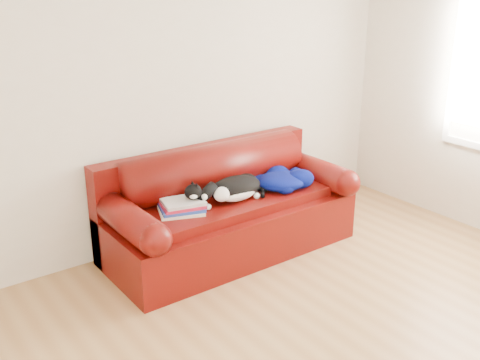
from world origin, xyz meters
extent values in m
plane|color=olive|center=(0.00, 0.00, 0.00)|extent=(4.50, 4.50, 0.00)
cube|color=beige|center=(0.00, 2.00, 1.30)|extent=(4.50, 0.02, 2.60)
cube|color=#3D0B02|center=(0.13, 1.50, 0.21)|extent=(2.10, 0.90, 0.42)
cube|color=#3D0B02|center=(0.13, 1.45, 0.45)|extent=(1.66, 0.62, 0.10)
cylinder|color=black|center=(-0.80, 1.17, 0.03)|extent=(0.06, 0.06, 0.05)
cylinder|color=black|center=(1.06, 1.17, 0.03)|extent=(0.06, 0.06, 0.05)
cylinder|color=black|center=(-0.80, 1.83, 0.03)|extent=(0.06, 0.06, 0.05)
cylinder|color=black|center=(1.06, 1.83, 0.03)|extent=(0.06, 0.06, 0.05)
cube|color=#3D0B02|center=(0.13, 1.86, 0.42)|extent=(2.10, 0.18, 0.85)
cylinder|color=#3D0B02|center=(0.13, 1.75, 0.68)|extent=(1.70, 0.40, 0.40)
cylinder|color=#3D0B02|center=(-0.80, 1.50, 0.54)|extent=(0.24, 0.88, 0.24)
sphere|color=#3D0B02|center=(-0.80, 1.06, 0.54)|extent=(0.24, 0.24, 0.24)
cylinder|color=#3D0B02|center=(1.06, 1.50, 0.54)|extent=(0.24, 0.88, 0.24)
sphere|color=#3D0B02|center=(1.06, 1.06, 0.54)|extent=(0.24, 0.24, 0.24)
cube|color=silver|center=(-0.36, 1.43, 0.51)|extent=(0.41, 0.36, 0.02)
cube|color=white|center=(-0.36, 1.43, 0.51)|extent=(0.39, 0.35, 0.02)
cube|color=#1F40A8|center=(-0.36, 1.43, 0.54)|extent=(0.39, 0.34, 0.02)
cube|color=white|center=(-0.36, 1.43, 0.54)|extent=(0.37, 0.33, 0.02)
cube|color=#B91533|center=(-0.36, 1.43, 0.56)|extent=(0.37, 0.32, 0.02)
cube|color=white|center=(-0.36, 1.43, 0.56)|extent=(0.36, 0.31, 0.02)
cube|color=#B6B8BD|center=(-0.36, 1.43, 0.59)|extent=(0.35, 0.30, 0.02)
cube|color=white|center=(-0.36, 1.43, 0.59)|extent=(0.34, 0.28, 0.02)
ellipsoid|color=black|center=(0.13, 1.41, 0.60)|extent=(0.51, 0.33, 0.20)
ellipsoid|color=white|center=(0.12, 1.35, 0.56)|extent=(0.35, 0.20, 0.12)
ellipsoid|color=white|center=(-0.05, 1.35, 0.60)|extent=(0.15, 0.14, 0.12)
ellipsoid|color=black|center=(0.27, 1.44, 0.58)|extent=(0.22, 0.22, 0.17)
ellipsoid|color=black|center=(-0.17, 1.36, 0.66)|extent=(0.16, 0.15, 0.12)
ellipsoid|color=white|center=(-0.19, 1.32, 0.64)|extent=(0.08, 0.07, 0.05)
sphere|color=#BF7272|center=(-0.21, 1.31, 0.65)|extent=(0.02, 0.02, 0.02)
cone|color=black|center=(-0.15, 1.33, 0.72)|extent=(0.06, 0.05, 0.06)
cone|color=black|center=(-0.16, 1.40, 0.72)|extent=(0.06, 0.05, 0.06)
cylinder|color=black|center=(0.38, 1.43, 0.53)|extent=(0.12, 0.16, 0.04)
sphere|color=white|center=(-0.08, 1.32, 0.52)|extent=(0.05, 0.05, 0.05)
sphere|color=white|center=(0.28, 1.32, 0.52)|extent=(0.05, 0.05, 0.05)
ellipsoid|color=#02083F|center=(0.60, 1.38, 0.57)|extent=(0.46, 0.43, 0.14)
ellipsoid|color=#02083F|center=(0.75, 1.31, 0.58)|extent=(0.29, 0.25, 0.16)
ellipsoid|color=#02083F|center=(0.51, 1.47, 0.55)|extent=(0.29, 0.32, 0.11)
ellipsoid|color=#02083F|center=(0.66, 1.50, 0.58)|extent=(0.24, 0.19, 0.16)
ellipsoid|color=#02083F|center=(0.55, 1.28, 0.55)|extent=(0.18, 0.20, 0.10)
ellipsoid|color=silver|center=(0.67, 1.30, 0.59)|extent=(0.20, 0.08, 0.04)
camera|label=1|loc=(-2.37, -2.05, 2.23)|focal=42.00mm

